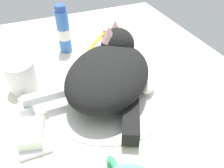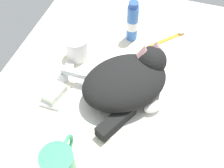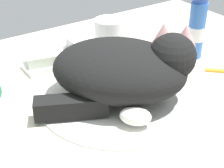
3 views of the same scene
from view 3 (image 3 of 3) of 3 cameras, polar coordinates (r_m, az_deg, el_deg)
ground_plane at (r=69.57cm, az=1.12°, el=-3.22°), size 110.00×82.50×3.00cm
sink_basin at (r=68.53cm, az=1.13°, el=-1.92°), size 32.36×32.36×0.76cm
faucet at (r=81.44cm, az=-6.46°, el=5.39°), size 13.04×11.42×5.86cm
cat at (r=65.09cm, az=2.31°, el=2.56°), size 33.82×31.91×14.45cm
rinse_cup at (r=86.82cm, az=-0.42°, el=8.27°), size 7.54×7.54×8.04cm
soap_dish at (r=80.65cm, az=-11.37°, el=3.05°), size 9.00×6.40×1.20cm
soap_bar at (r=79.84cm, az=-11.50°, el=4.19°), size 8.09×6.27×2.41cm
toothpaste_bottle at (r=84.26cm, az=13.95°, el=8.95°), size 4.05×4.05×15.39cm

